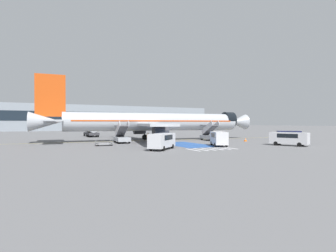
# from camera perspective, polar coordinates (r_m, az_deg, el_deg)

# --- Properties ---
(ground_plane) EXTENTS (600.00, 600.00, 0.00)m
(ground_plane) POSITION_cam_1_polar(r_m,az_deg,el_deg) (53.97, -1.06, -3.10)
(ground_plane) COLOR slate
(apron_leadline_yellow) EXTENTS (79.59, 7.30, 0.01)m
(apron_leadline_yellow) POSITION_cam_1_polar(r_m,az_deg,el_deg) (53.50, -2.44, -3.13)
(apron_leadline_yellow) COLOR gold
(apron_leadline_yellow) RESTS_ON ground_plane
(apron_stand_patch_blue) EXTENTS (5.82, 11.63, 0.01)m
(apron_stand_patch_blue) POSITION_cam_1_polar(r_m,az_deg,el_deg) (43.10, 3.97, -4.04)
(apron_stand_patch_blue) COLOR #2856A8
(apron_stand_patch_blue) RESTS_ON ground_plane
(apron_walkway_bar_0) EXTENTS (0.44, 3.60, 0.01)m
(apron_walkway_bar_0) POSITION_cam_1_polar(r_m,az_deg,el_deg) (34.55, 5.48, -5.20)
(apron_walkway_bar_0) COLOR silver
(apron_walkway_bar_0) RESTS_ON ground_plane
(apron_walkway_bar_1) EXTENTS (0.44, 3.60, 0.01)m
(apron_walkway_bar_1) POSITION_cam_1_polar(r_m,az_deg,el_deg) (35.20, 7.14, -5.10)
(apron_walkway_bar_1) COLOR silver
(apron_walkway_bar_1) RESTS_ON ground_plane
(apron_walkway_bar_2) EXTENTS (0.44, 3.60, 0.01)m
(apron_walkway_bar_2) POSITION_cam_1_polar(r_m,az_deg,el_deg) (35.88, 8.74, -4.99)
(apron_walkway_bar_2) COLOR silver
(apron_walkway_bar_2) RESTS_ON ground_plane
(apron_walkway_bar_3) EXTENTS (0.44, 3.60, 0.01)m
(apron_walkway_bar_3) POSITION_cam_1_polar(r_m,az_deg,el_deg) (36.58, 10.28, -4.89)
(apron_walkway_bar_3) COLOR silver
(apron_walkway_bar_3) RESTS_ON ground_plane
(apron_walkway_bar_4) EXTENTS (0.44, 3.60, 0.01)m
(apron_walkway_bar_4) POSITION_cam_1_polar(r_m,az_deg,el_deg) (37.31, 11.76, -4.78)
(apron_walkway_bar_4) COLOR silver
(apron_walkway_bar_4) RESTS_ON ground_plane
(apron_walkway_bar_5) EXTENTS (0.44, 3.60, 0.01)m
(apron_walkway_bar_5) POSITION_cam_1_polar(r_m,az_deg,el_deg) (38.06, 13.18, -4.68)
(apron_walkway_bar_5) COLOR silver
(apron_walkway_bar_5) RESTS_ON ground_plane
(airliner) EXTENTS (45.32, 33.59, 12.12)m
(airliner) POSITION_cam_1_polar(r_m,az_deg,el_deg) (53.15, -3.18, 0.92)
(airliner) COLOR #B7BCC4
(airliner) RESTS_ON ground_plane
(boarding_stairs_forward) EXTENTS (2.62, 5.38, 3.99)m
(boarding_stairs_forward) POSITION_cam_1_polar(r_m,az_deg,el_deg) (53.66, 9.12, -2.07)
(boarding_stairs_forward) COLOR #ADB2BA
(boarding_stairs_forward) RESTS_ON ground_plane
(boarding_stairs_aft) EXTENTS (2.62, 5.38, 3.94)m
(boarding_stairs_aft) POSITION_cam_1_polar(r_m,az_deg,el_deg) (47.13, -10.02, -2.46)
(boarding_stairs_aft) COLOR #ADB2BA
(boarding_stairs_aft) RESTS_ON ground_plane
(fuel_tanker) EXTENTS (2.78, 10.03, 3.33)m
(fuel_tanker) POSITION_cam_1_polar(r_m,az_deg,el_deg) (71.51, -16.41, -0.86)
(fuel_tanker) COLOR #38383D
(fuel_tanker) RESTS_ON ground_plane
(service_van_0) EXTENTS (3.77, 5.81, 2.06)m
(service_van_0) POSITION_cam_1_polar(r_m,az_deg,el_deg) (44.78, 24.84, -2.34)
(service_van_0) COLOR silver
(service_van_0) RESTS_ON ground_plane
(service_van_1) EXTENTS (5.34, 5.20, 2.14)m
(service_van_1) POSITION_cam_1_polar(r_m,az_deg,el_deg) (34.84, -1.28, -3.04)
(service_van_1) COLOR silver
(service_van_1) RESTS_ON ground_plane
(service_van_2) EXTENTS (3.73, 5.20, 2.19)m
(service_van_2) POSITION_cam_1_polar(r_m,az_deg,el_deg) (40.83, 10.99, -2.48)
(service_van_2) COLOR silver
(service_van_2) RESTS_ON ground_plane
(service_van_3) EXTENTS (4.55, 4.21, 1.98)m
(service_van_3) POSITION_cam_1_polar(r_m,az_deg,el_deg) (56.93, 24.80, -1.76)
(service_van_3) COLOR #1E234C
(service_van_3) RESTS_ON ground_plane
(baggage_cart) EXTENTS (2.65, 1.58, 0.87)m
(baggage_cart) POSITION_cam_1_polar(r_m,az_deg,el_deg) (42.04, -13.77, -3.83)
(baggage_cart) COLOR gray
(baggage_cart) RESTS_ON ground_plane
(ground_crew_0) EXTENTS (0.26, 0.44, 1.62)m
(ground_crew_0) POSITION_cam_1_polar(r_m,az_deg,el_deg) (46.10, -3.14, -2.58)
(ground_crew_0) COLOR black
(ground_crew_0) RESTS_ON ground_plane
(ground_crew_1) EXTENTS (0.47, 0.32, 1.74)m
(ground_crew_1) POSITION_cam_1_polar(r_m,az_deg,el_deg) (49.62, -4.40, -2.27)
(ground_crew_1) COLOR #2D2D33
(ground_crew_1) RESTS_ON ground_plane
(traffic_cone_0) EXTENTS (0.60, 0.60, 0.67)m
(traffic_cone_0) POSITION_cam_1_polar(r_m,az_deg,el_deg) (52.46, 16.51, -2.86)
(traffic_cone_0) COLOR orange
(traffic_cone_0) RESTS_ON ground_plane
(terminal_building) EXTENTS (132.40, 12.10, 12.16)m
(terminal_building) POSITION_cam_1_polar(r_m,az_deg,el_deg) (134.70, -17.56, 1.70)
(terminal_building) COLOR #89939E
(terminal_building) RESTS_ON ground_plane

